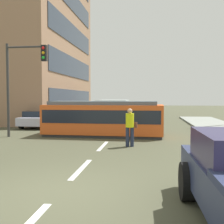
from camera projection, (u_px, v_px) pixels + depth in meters
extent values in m
plane|color=#494A35|center=(114.00, 134.00, 16.31)|extent=(120.00, 120.00, 0.00)
cube|color=silver|center=(81.00, 169.00, 8.39)|extent=(0.16, 2.40, 0.01)
cube|color=silver|center=(103.00, 146.00, 12.35)|extent=(0.16, 2.40, 0.01)
cube|color=silver|center=(123.00, 125.00, 21.68)|extent=(0.16, 2.40, 0.01)
cube|color=silver|center=(128.00, 119.00, 27.62)|extent=(0.16, 2.40, 0.01)
cube|color=#2D3847|center=(74.00, 100.00, 27.87)|extent=(0.06, 14.04, 1.92)
cube|color=#2D3847|center=(74.00, 67.00, 27.71)|extent=(0.06, 14.04, 1.92)
cube|color=#2D3847|center=(73.00, 35.00, 27.54)|extent=(0.06, 14.04, 1.92)
cube|color=#2D3847|center=(73.00, 2.00, 27.37)|extent=(0.06, 14.04, 1.92)
cube|color=#DC561F|center=(104.00, 119.00, 15.76)|extent=(6.64, 2.69, 1.59)
cube|color=#2D2D2D|center=(104.00, 134.00, 15.80)|extent=(6.51, 2.56, 0.15)
cube|color=#4E5C66|center=(104.00, 103.00, 15.71)|extent=(5.97, 2.30, 0.20)
cube|color=#1E232D|center=(104.00, 115.00, 15.75)|extent=(6.38, 2.73, 0.70)
cube|color=#ABBCBA|center=(114.00, 109.00, 25.57)|extent=(2.66, 5.85, 1.62)
cube|color=black|center=(111.00, 107.00, 22.74)|extent=(2.25, 0.18, 0.97)
cube|color=black|center=(114.00, 106.00, 25.56)|extent=(2.67, 4.98, 0.65)
cylinder|color=black|center=(112.00, 117.00, 23.77)|extent=(2.57, 0.97, 0.90)
cylinder|color=black|center=(116.00, 115.00, 27.44)|extent=(2.57, 0.97, 0.90)
cylinder|color=#212840|center=(127.00, 137.00, 12.23)|extent=(0.16, 0.16, 0.85)
cylinder|color=#212840|center=(132.00, 137.00, 12.20)|extent=(0.16, 0.16, 0.85)
cylinder|color=yellow|center=(130.00, 120.00, 12.18)|extent=(0.36, 0.36, 0.60)
sphere|color=tan|center=(130.00, 111.00, 12.16)|extent=(0.22, 0.22, 0.22)
cube|color=brown|center=(135.00, 125.00, 12.21)|extent=(0.22, 0.15, 0.24)
cylinder|color=black|center=(187.00, 181.00, 5.83)|extent=(0.30, 0.81, 0.80)
cube|color=#B6B7D0|center=(42.00, 120.00, 20.43)|extent=(1.94, 4.37, 0.55)
cube|color=black|center=(41.00, 113.00, 20.25)|extent=(1.76, 2.41, 0.40)
cylinder|color=black|center=(37.00, 121.00, 21.86)|extent=(0.23, 0.64, 0.64)
cylinder|color=black|center=(60.00, 121.00, 21.59)|extent=(0.23, 0.64, 0.64)
cylinder|color=black|center=(21.00, 124.00, 19.28)|extent=(0.23, 0.64, 0.64)
cylinder|color=black|center=(47.00, 124.00, 19.01)|extent=(0.23, 0.64, 0.64)
cube|color=maroon|center=(73.00, 115.00, 26.09)|extent=(1.87, 4.15, 0.55)
cube|color=black|center=(72.00, 110.00, 25.91)|extent=(1.71, 2.29, 0.40)
cylinder|color=black|center=(67.00, 116.00, 27.44)|extent=(0.22, 0.64, 0.64)
cylinder|color=black|center=(85.00, 116.00, 27.21)|extent=(0.22, 0.64, 0.64)
cylinder|color=black|center=(59.00, 118.00, 24.98)|extent=(0.22, 0.64, 0.64)
cylinder|color=black|center=(79.00, 118.00, 24.75)|extent=(0.22, 0.64, 0.64)
cube|color=#9A2511|center=(82.00, 111.00, 32.67)|extent=(1.95, 4.58, 0.55)
cube|color=black|center=(82.00, 107.00, 32.50)|extent=(1.75, 2.54, 0.40)
cylinder|color=black|center=(78.00, 112.00, 34.16)|extent=(0.24, 0.65, 0.64)
cylinder|color=black|center=(92.00, 113.00, 33.88)|extent=(0.24, 0.65, 0.64)
cylinder|color=black|center=(71.00, 114.00, 31.48)|extent=(0.24, 0.65, 0.64)
cylinder|color=black|center=(87.00, 114.00, 31.20)|extent=(0.24, 0.65, 0.64)
cylinder|color=#333333|center=(8.00, 91.00, 15.18)|extent=(0.14, 0.14, 5.04)
cylinder|color=#333333|center=(25.00, 47.00, 14.92)|extent=(2.08, 0.10, 0.10)
cube|color=black|center=(44.00, 53.00, 14.80)|extent=(0.28, 0.24, 0.84)
sphere|color=red|center=(43.00, 48.00, 14.66)|extent=(0.16, 0.16, 0.16)
sphere|color=gold|center=(43.00, 53.00, 14.67)|extent=(0.16, 0.16, 0.16)
sphere|color=green|center=(43.00, 58.00, 14.69)|extent=(0.16, 0.16, 0.16)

